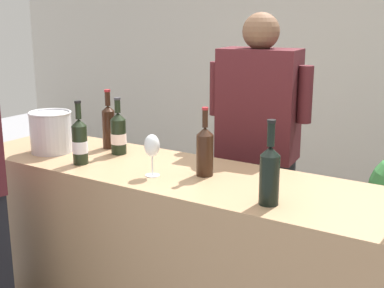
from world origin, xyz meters
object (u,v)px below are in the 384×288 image
Objects in this scene: wine_bottle_1 at (205,150)px; wine_bottle_5 at (109,125)px; ice_bucket at (51,132)px; person_server at (257,169)px; wine_bottle_0 at (118,133)px; wine_bottle_2 at (270,173)px; wine_bottle_3 at (80,141)px; wine_glass at (152,147)px.

wine_bottle_5 is (-0.73, 0.15, 0.01)m from wine_bottle_1.
ice_bucket is 1.19m from person_server.
wine_bottle_0 is 0.83m from person_server.
wine_bottle_2 is 1.07× the size of wine_bottle_3.
person_server reaches higher than wine_glass.
person_server is at bearing 91.41° from wine_bottle_1.
wine_bottle_1 is at bearing -8.01° from wine_bottle_0.
wine_bottle_2 is (0.42, -0.19, 0.01)m from wine_bottle_1.
wine_bottle_1 reaches higher than wine_glass.
wine_bottle_0 is 1.33× the size of ice_bucket.
wine_bottle_2 is 1.36m from ice_bucket.
wine_bottle_1 is 1.01× the size of wine_bottle_3.
wine_bottle_0 is 0.15m from wine_bottle_5.
person_server reaches higher than ice_bucket.
wine_bottle_2 is 0.95m from person_server.
wine_bottle_1 reaches higher than wine_bottle_0.
wine_bottle_3 is at bearing -74.26° from wine_bottle_5.
wine_bottle_1 is 0.75m from wine_bottle_5.
wine_bottle_0 is 0.89× the size of wine_bottle_2.
wine_bottle_5 reaches higher than wine_glass.
person_server is at bearing 36.97° from ice_bucket.
wine_bottle_3 is 1.62× the size of wine_glass.
wine_bottle_3 reaches higher than wine_bottle_0.
wine_bottle_1 is (0.60, -0.08, 0.01)m from wine_bottle_0.
wine_bottle_3 is 0.19× the size of person_server.
wine_bottle_2 reaches higher than wine_bottle_1.
wine_glass is at bearing -145.54° from wine_bottle_1.
wine_bottle_5 is (-0.13, 0.07, 0.02)m from wine_bottle_0.
wine_bottle_3 is at bearing -15.97° from ice_bucket.
wine_bottle_5 is 0.32m from ice_bucket.
ice_bucket is (-1.36, 0.11, -0.02)m from wine_bottle_2.
wine_bottle_2 is 1.04× the size of wine_bottle_5.
wine_bottle_5 is 0.19× the size of person_server.
wine_bottle_3 is at bearing -128.50° from person_server.
wine_bottle_5 reaches higher than wine_bottle_3.
wine_bottle_1 is 0.66m from person_server.
person_server is at bearing 32.72° from wine_bottle_5.
wine_bottle_2 is 1.06m from wine_bottle_3.
person_server is at bearing 75.82° from wine_glass.
wine_bottle_1 is at bearing 34.46° from wine_glass.
wine_bottle_3 is (-0.64, -0.17, -0.01)m from wine_bottle_1.
wine_bottle_1 is 1.63× the size of wine_glass.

